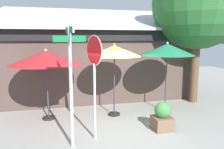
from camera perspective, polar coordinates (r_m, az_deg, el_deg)
The scene contains 9 objects.
ground_plane at distance 7.61m, azimuth 2.26°, elevation -13.77°, with size 28.00×28.00×0.10m, color gray.
cafe_building at distance 12.02m, azimuth -4.50°, elevation 3.71°, with size 9.51×5.25×4.71m.
street_sign_post at distance 5.93m, azimuth -10.40°, elevation -0.33°, with size 0.83×0.89×3.22m.
stop_sign at distance 6.31m, azimuth -4.49°, elevation 1.96°, with size 0.30×0.80×3.00m.
patio_umbrella_crimson_left at distance 8.24m, azimuth -16.33°, elevation 3.97°, with size 2.55×2.55×2.55m.
patio_umbrella_mustard_center at distance 8.31m, azimuth 0.58°, elevation 5.81°, with size 1.96×1.96×2.73m.
patio_umbrella_forest_green_right at distance 9.07m, azimuth 13.77°, elevation 6.01°, with size 2.14×2.14×2.78m.
shade_tree at distance 11.03m, azimuth 22.49°, elevation 15.86°, with size 4.51×4.05×6.47m.
sidewalk_planter at distance 7.51m, azimuth 12.61°, elevation -10.43°, with size 0.60×0.60×0.91m.
Camera 1 is at (-1.98, -6.73, 2.90)m, focal length 36.18 mm.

